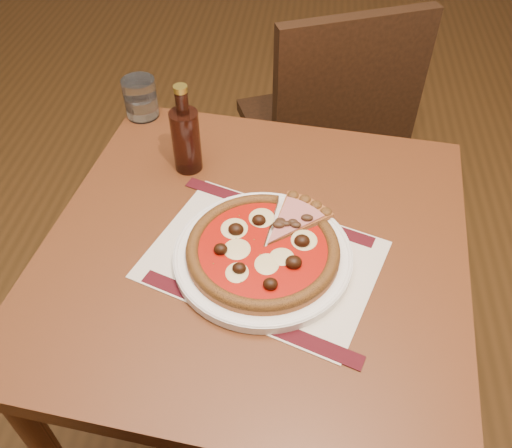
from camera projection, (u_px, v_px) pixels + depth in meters
The scene contains 8 objects.
table at pixel (255, 276), 1.11m from camera, with size 0.87×0.87×0.75m.
chair_far at pixel (329, 124), 1.69m from camera, with size 0.57×0.57×0.93m.
placemat at pixel (263, 259), 1.01m from camera, with size 0.41×0.29×0.00m, color beige.
plate at pixel (263, 256), 1.00m from camera, with size 0.33×0.33×0.02m, color white.
pizza at pixel (263, 249), 0.99m from camera, with size 0.28×0.28×0.04m.
ham_slice at pixel (301, 220), 1.04m from camera, with size 0.12×0.15×0.02m.
water_glass at pixel (141, 98), 1.30m from camera, with size 0.08×0.08×0.10m, color white.
bottle at pixel (186, 138), 1.14m from camera, with size 0.06×0.06×0.20m.
Camera 1 is at (1.04, -0.75, 1.52)m, focal length 38.00 mm.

